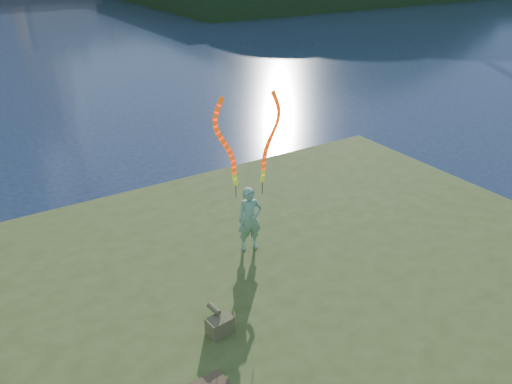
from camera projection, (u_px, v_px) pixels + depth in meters
ground at (207, 332)px, 10.10m from camera, size 320.00×320.00×0.00m
woman_with_ribbons at (249, 191)px, 10.86m from camera, size 1.94×0.60×3.90m
canvas_bag at (220, 324)px, 8.89m from camera, size 0.49×0.55×0.44m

